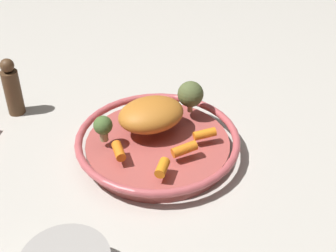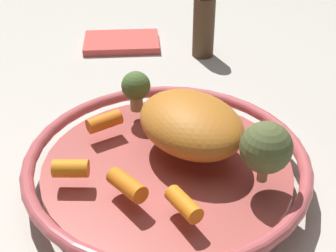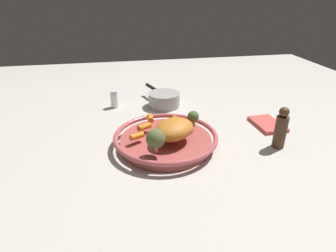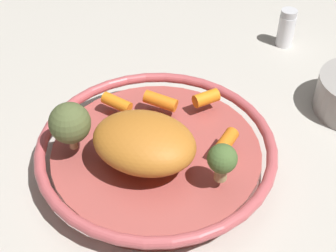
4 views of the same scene
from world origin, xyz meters
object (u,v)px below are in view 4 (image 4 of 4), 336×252
at_px(baby_carrot_right, 206,98).
at_px(salt_shaker, 286,28).
at_px(baby_carrot_back, 226,142).
at_px(broccoli_floret_small, 70,123).
at_px(broccoli_floret_mid, 222,160).
at_px(roast_chicken_piece, 144,142).
at_px(serving_bowl, 156,152).
at_px(baby_carrot_near_rim, 160,101).
at_px(baby_carrot_center, 117,103).

bearing_deg(baby_carrot_right, salt_shaker, 24.93).
bearing_deg(baby_carrot_back, broccoli_floret_small, 150.04).
distance_m(broccoli_floret_small, broccoli_floret_mid, 0.22).
relative_size(broccoli_floret_mid, salt_shaker, 0.75).
xyz_separation_m(roast_chicken_piece, broccoli_floret_mid, (0.07, -0.08, 0.00)).
bearing_deg(broccoli_floret_small, serving_bowl, -24.41).
height_order(serving_bowl, broccoli_floret_mid, broccoli_floret_mid).
bearing_deg(serving_bowl, baby_carrot_right, 18.83).
xyz_separation_m(baby_carrot_back, baby_carrot_near_rim, (-0.04, 0.13, 0.00)).
height_order(roast_chicken_piece, baby_carrot_near_rim, roast_chicken_piece).
bearing_deg(roast_chicken_piece, baby_carrot_center, 83.38).
bearing_deg(serving_bowl, salt_shaker, 23.24).
relative_size(baby_carrot_right, broccoli_floret_small, 0.54).
bearing_deg(baby_carrot_center, salt_shaker, 9.54).
height_order(roast_chicken_piece, baby_carrot_right, roast_chicken_piece).
height_order(baby_carrot_near_rim, broccoli_floret_mid, broccoli_floret_mid).
bearing_deg(baby_carrot_back, baby_carrot_near_rim, 105.86).
bearing_deg(broccoli_floret_mid, baby_carrot_center, 105.50).
xyz_separation_m(broccoli_floret_mid, salt_shaker, (0.35, 0.27, -0.05)).
distance_m(baby_carrot_right, baby_carrot_near_rim, 0.07).
relative_size(baby_carrot_right, baby_carrot_near_rim, 0.78).
xyz_separation_m(baby_carrot_near_rim, salt_shaker, (0.34, 0.10, -0.02)).
height_order(baby_carrot_right, broccoli_floret_small, broccoli_floret_small).
bearing_deg(baby_carrot_near_rim, broccoli_floret_small, -173.12).
relative_size(roast_chicken_piece, baby_carrot_back, 3.19).
bearing_deg(serving_bowl, broccoli_floret_small, 155.59).
distance_m(baby_carrot_back, broccoli_floret_mid, 0.07).
bearing_deg(broccoli_floret_small, baby_carrot_near_rim, 6.88).
bearing_deg(baby_carrot_center, broccoli_floret_mid, -74.50).
height_order(serving_bowl, salt_shaker, salt_shaker).
xyz_separation_m(baby_carrot_center, broccoli_floret_small, (-0.09, -0.05, 0.04)).
bearing_deg(broccoli_floret_mid, broccoli_floret_small, 133.80).
xyz_separation_m(baby_carrot_right, broccoli_floret_mid, (-0.07, -0.14, 0.02)).
bearing_deg(baby_carrot_center, baby_carrot_back, -58.43).
bearing_deg(baby_carrot_back, baby_carrot_right, 73.02).
bearing_deg(roast_chicken_piece, baby_carrot_right, 22.96).
bearing_deg(salt_shaker, broccoli_floret_small, -166.68).
distance_m(baby_carrot_near_rim, broccoli_floret_small, 0.16).
height_order(baby_carrot_back, broccoli_floret_small, broccoli_floret_small).
distance_m(baby_carrot_center, broccoli_floret_small, 0.11).
relative_size(serving_bowl, salt_shaker, 4.58).
distance_m(baby_carrot_near_rim, salt_shaker, 0.36).
distance_m(baby_carrot_center, baby_carrot_right, 0.14).
relative_size(baby_carrot_near_rim, broccoli_floret_small, 0.70).
relative_size(baby_carrot_center, broccoli_floret_small, 0.63).
bearing_deg(broccoli_floret_small, baby_carrot_back, -29.96).
height_order(roast_chicken_piece, baby_carrot_back, roast_chicken_piece).
bearing_deg(broccoli_floret_mid, baby_carrot_near_rim, 88.51).
relative_size(serving_bowl, broccoli_floret_mid, 6.12).
bearing_deg(roast_chicken_piece, broccoli_floret_mid, -49.89).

